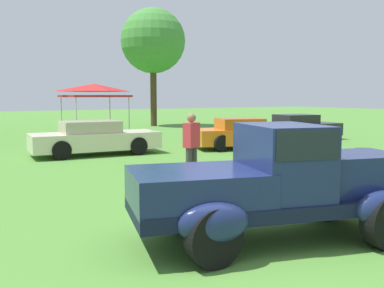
% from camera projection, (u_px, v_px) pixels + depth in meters
% --- Properties ---
extents(ground_plane, '(120.00, 120.00, 0.00)m').
position_uv_depth(ground_plane, '(251.00, 256.00, 5.71)').
color(ground_plane, '#4C8433').
extents(feature_pickup_truck, '(4.41, 2.65, 1.70)m').
position_uv_depth(feature_pickup_truck, '(277.00, 182.00, 6.26)').
color(feature_pickup_truck, black).
rests_on(feature_pickup_truck, ground_plane).
extents(show_car_cream, '(4.60, 2.00, 1.22)m').
position_uv_depth(show_car_cream, '(95.00, 138.00, 15.48)').
color(show_car_cream, beige).
rests_on(show_car_cream, ground_plane).
extents(show_car_orange, '(4.21, 2.77, 1.22)m').
position_uv_depth(show_car_orange, '(243.00, 134.00, 17.31)').
color(show_car_orange, orange).
rests_on(show_car_orange, ground_plane).
extents(show_car_charcoal, '(4.23, 2.20, 1.22)m').
position_uv_depth(show_car_charcoal, '(298.00, 127.00, 20.83)').
color(show_car_charcoal, '#28282D').
rests_on(show_car_charcoal, ground_plane).
extents(spectator_by_row, '(0.46, 0.38, 1.69)m').
position_uv_depth(spectator_by_row, '(191.00, 145.00, 10.53)').
color(spectator_by_row, '#383838').
rests_on(spectator_by_row, ground_plane).
extents(canopy_tent_center_field, '(2.87, 2.87, 2.71)m').
position_uv_depth(canopy_tent_center_field, '(94.00, 90.00, 21.26)').
color(canopy_tent_center_field, '#B7B7BC').
rests_on(canopy_tent_center_field, ground_plane).
extents(treeline_center, '(4.47, 4.47, 8.14)m').
position_uv_depth(treeline_center, '(153.00, 41.00, 29.85)').
color(treeline_center, '#47331E').
rests_on(treeline_center, ground_plane).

